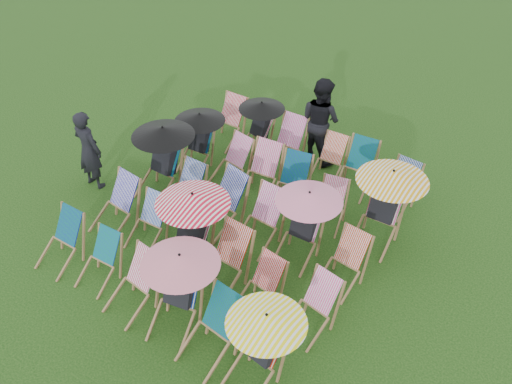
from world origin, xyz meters
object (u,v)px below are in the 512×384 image
Objects in this scene: deckchair_5 at (259,347)px; deckchair_29 at (398,188)px; person_left at (88,150)px; deckchair_0 at (59,241)px; person_rear at (321,120)px.

deckchair_29 is at bearing 97.07° from deckchair_5.
person_left is (-5.22, -2.76, 0.39)m from deckchair_29.
deckchair_0 is 5.54m from person_rear.
person_left is 0.89× the size of person_rear.
person_left is at bearing 168.48° from deckchair_5.
person_rear is (2.04, 5.13, 0.47)m from deckchair_0.
person_rear is (-1.98, 5.12, 0.25)m from deckchair_5.
deckchair_29 is (0.04, 4.55, -0.23)m from deckchair_5.
deckchair_5 is at bearing 125.86° from person_rear.
deckchair_5 is 0.69× the size of person_rear.
deckchair_5 reaches higher than deckchair_29.
person_left is at bearing 121.96° from deckchair_0.
deckchair_5 is at bearing -86.30° from deckchair_29.
deckchair_0 is at bearing -172.33° from deckchair_5.
person_left reaches higher than deckchair_29.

